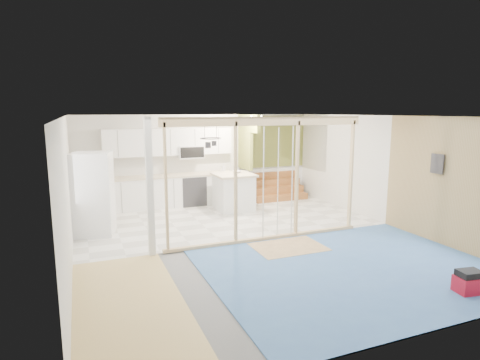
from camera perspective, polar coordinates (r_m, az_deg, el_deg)
name	(u,v)px	position (r m, az deg, el deg)	size (l,w,h in m)	color
room	(254,181)	(8.16, 1.99, -0.11)	(7.01, 8.01, 2.61)	slate
floor_overlays	(256,240)	(8.55, 2.22, -8.55)	(7.00, 8.00, 0.03)	white
stud_frame	(242,167)	(8.00, 0.23, 1.92)	(4.66, 0.14, 2.60)	tan
base_cabinets	(148,195)	(11.05, -12.91, -2.12)	(4.45, 2.24, 0.93)	white
upper_cabinets	(171,143)	(11.45, -9.73, 5.23)	(3.60, 0.41, 0.85)	white
green_partition	(266,169)	(12.34, 3.74, 1.58)	(2.25, 1.51, 2.60)	olive
pot_rack	(211,141)	(9.72, -4.21, 5.61)	(0.52, 0.52, 0.72)	black
sheathing_panel	(464,186)	(8.72, 29.23, -0.71)	(0.02, 4.00, 2.60)	tan
electrical_panel	(437,164)	(9.02, 26.26, 2.08)	(0.04, 0.30, 0.40)	#333338
ceiling_light	(256,117)	(11.35, 2.32, 8.97)	(0.32, 0.32, 0.08)	#FFEABF
fridge	(94,194)	(9.28, -20.06, -1.92)	(0.95, 0.92, 1.83)	white
island	(234,192)	(10.98, -0.91, -1.74)	(1.05, 1.05, 1.02)	white
bowl	(237,172)	(11.04, -0.42, 1.18)	(0.24, 0.24, 0.06)	silver
soap_bottle_a	(112,173)	(11.09, -17.80, 0.99)	(0.13, 0.13, 0.33)	#A1A9B3
soap_bottle_b	(223,168)	(11.95, -2.39, 1.78)	(0.10, 0.10, 0.22)	white
toolbox	(469,283)	(7.06, 29.79, -12.54)	(0.42, 0.34, 0.36)	maroon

